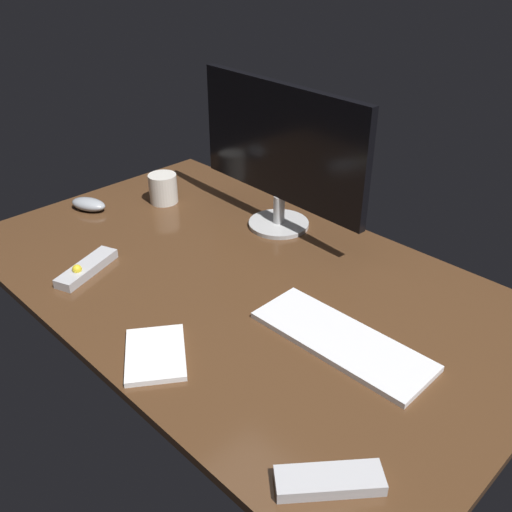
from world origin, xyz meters
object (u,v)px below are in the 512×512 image
(media_remote, at_px, (86,268))
(coffee_mug, at_px, (163,188))
(monitor, at_px, (280,150))
(keyboard, at_px, (341,340))
(computer_mouse, at_px, (89,204))
(tv_remote, at_px, (329,481))
(notepad, at_px, (155,354))

(media_remote, height_order, coffee_mug, coffee_mug)
(monitor, distance_m, media_remote, 0.58)
(keyboard, bearing_deg, media_remote, -159.85)
(keyboard, xyz_separation_m, media_remote, (-0.61, -0.23, 0.01))
(coffee_mug, bearing_deg, media_remote, -62.86)
(computer_mouse, bearing_deg, keyboard, -19.48)
(monitor, xyz_separation_m, tv_remote, (0.64, -0.57, -0.21))
(notepad, bearing_deg, keyboard, 51.64)
(media_remote, relative_size, coffee_mug, 2.12)
(coffee_mug, bearing_deg, monitor, 20.53)
(computer_mouse, relative_size, tv_remote, 0.68)
(media_remote, relative_size, notepad, 1.16)
(monitor, height_order, tv_remote, monitor)
(coffee_mug, bearing_deg, computer_mouse, -120.15)
(monitor, height_order, notepad, monitor)
(monitor, xyz_separation_m, notepad, (0.21, -0.58, -0.22))
(media_remote, distance_m, notepad, 0.38)
(coffee_mug, relative_size, notepad, 0.55)
(monitor, relative_size, keyboard, 1.50)
(computer_mouse, height_order, media_remote, media_remote)
(computer_mouse, xyz_separation_m, coffee_mug, (0.11, 0.19, 0.03))
(computer_mouse, bearing_deg, media_remote, -53.46)
(media_remote, bearing_deg, tv_remote, 65.60)
(computer_mouse, relative_size, media_remote, 0.60)
(notepad, bearing_deg, monitor, 110.00)
(keyboard, height_order, coffee_mug, coffee_mug)
(media_remote, relative_size, tv_remote, 1.13)
(keyboard, distance_m, notepad, 0.38)
(monitor, bearing_deg, tv_remote, -39.17)
(computer_mouse, relative_size, notepad, 0.70)
(media_remote, bearing_deg, monitor, 142.10)
(tv_remote, bearing_deg, keyboard, 75.02)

